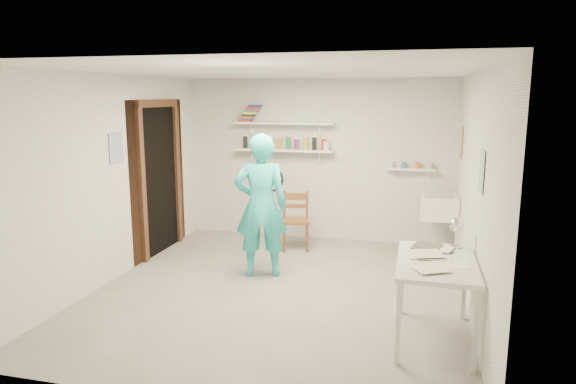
% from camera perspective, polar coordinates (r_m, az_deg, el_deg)
% --- Properties ---
extents(floor, '(4.00, 4.50, 0.02)m').
position_cam_1_polar(floor, '(5.87, -0.97, -10.93)').
color(floor, slate).
rests_on(floor, ground).
extents(ceiling, '(4.00, 4.50, 0.02)m').
position_cam_1_polar(ceiling, '(5.47, -1.05, 13.38)').
color(ceiling, silver).
rests_on(ceiling, wall_back).
extents(wall_back, '(4.00, 0.02, 2.40)m').
position_cam_1_polar(wall_back, '(7.72, 3.38, 3.57)').
color(wall_back, silver).
rests_on(wall_back, ground).
extents(wall_front, '(4.00, 0.02, 2.40)m').
position_cam_1_polar(wall_front, '(3.46, -10.85, -5.46)').
color(wall_front, silver).
rests_on(wall_front, ground).
extents(wall_left, '(0.02, 4.50, 2.40)m').
position_cam_1_polar(wall_left, '(6.36, -18.77, 1.50)').
color(wall_left, silver).
rests_on(wall_left, ground).
extents(wall_right, '(0.02, 4.50, 2.40)m').
position_cam_1_polar(wall_right, '(5.39, 20.10, -0.16)').
color(wall_right, silver).
rests_on(wall_right, ground).
extents(doorway_recess, '(0.02, 0.90, 2.00)m').
position_cam_1_polar(doorway_recess, '(7.28, -14.09, 1.24)').
color(doorway_recess, black).
rests_on(doorway_recess, wall_left).
extents(corridor_box, '(1.40, 1.50, 2.10)m').
position_cam_1_polar(corridor_box, '(7.63, -18.82, 1.79)').
color(corridor_box, brown).
rests_on(corridor_box, ground).
extents(door_lintel, '(0.06, 1.05, 0.10)m').
position_cam_1_polar(door_lintel, '(7.18, -14.33, 9.53)').
color(door_lintel, brown).
rests_on(door_lintel, wall_left).
extents(door_jamb_near, '(0.06, 0.10, 2.00)m').
position_cam_1_polar(door_jamb_near, '(6.84, -15.91, 0.56)').
color(door_jamb_near, brown).
rests_on(door_jamb_near, ground).
extents(door_jamb_far, '(0.06, 0.10, 2.00)m').
position_cam_1_polar(door_jamb_far, '(7.71, -12.21, 1.83)').
color(door_jamb_far, brown).
rests_on(door_jamb_far, ground).
extents(shelf_lower, '(1.50, 0.22, 0.03)m').
position_cam_1_polar(shelf_lower, '(7.69, -0.47, 4.68)').
color(shelf_lower, white).
rests_on(shelf_lower, wall_back).
extents(shelf_upper, '(1.50, 0.22, 0.03)m').
position_cam_1_polar(shelf_upper, '(7.66, -0.47, 7.66)').
color(shelf_upper, white).
rests_on(shelf_upper, wall_back).
extents(ledge_shelf, '(0.70, 0.14, 0.03)m').
position_cam_1_polar(ledge_shelf, '(7.51, 13.42, 2.48)').
color(ledge_shelf, white).
rests_on(ledge_shelf, wall_back).
extents(poster_left, '(0.01, 0.28, 0.36)m').
position_cam_1_polar(poster_left, '(6.35, -18.55, 4.68)').
color(poster_left, '#334C7F').
rests_on(poster_left, wall_left).
extents(poster_right_a, '(0.01, 0.34, 0.42)m').
position_cam_1_polar(poster_right_a, '(7.12, 18.68, 5.26)').
color(poster_right_a, '#995933').
rests_on(poster_right_a, wall_right).
extents(poster_right_b, '(0.01, 0.30, 0.38)m').
position_cam_1_polar(poster_right_b, '(4.80, 20.71, 2.18)').
color(poster_right_b, '#3F724C').
rests_on(poster_right_b, wall_right).
extents(belfast_sink, '(0.48, 0.60, 0.30)m').
position_cam_1_polar(belfast_sink, '(7.13, 16.42, -1.53)').
color(belfast_sink, white).
rests_on(belfast_sink, wall_right).
extents(man, '(0.72, 0.57, 1.72)m').
position_cam_1_polar(man, '(6.11, -3.02, -1.53)').
color(man, '#26C0BF').
rests_on(man, ground).
extents(wall_clock, '(0.31, 0.12, 0.31)m').
position_cam_1_polar(wall_clock, '(6.24, -1.92, 1.41)').
color(wall_clock, beige).
rests_on(wall_clock, man).
extents(wooden_chair, '(0.46, 0.44, 0.82)m').
position_cam_1_polar(wooden_chair, '(7.25, 0.86, -3.23)').
color(wooden_chair, brown).
rests_on(wooden_chair, ground).
extents(work_table, '(0.67, 1.11, 0.74)m').
position_cam_1_polar(work_table, '(4.81, 15.96, -11.51)').
color(work_table, silver).
rests_on(work_table, ground).
extents(desk_lamp, '(0.14, 0.14, 0.14)m').
position_cam_1_polar(desk_lamp, '(5.06, 18.24, -3.47)').
color(desk_lamp, silver).
rests_on(desk_lamp, work_table).
extents(spray_cans, '(1.32, 0.06, 0.17)m').
position_cam_1_polar(spray_cans, '(7.68, -0.47, 5.42)').
color(spray_cans, black).
rests_on(spray_cans, shelf_lower).
extents(book_stack, '(0.34, 0.14, 0.25)m').
position_cam_1_polar(book_stack, '(7.80, -4.22, 8.72)').
color(book_stack, red).
rests_on(book_stack, shelf_upper).
extents(ledge_pots, '(0.48, 0.07, 0.09)m').
position_cam_1_polar(ledge_pots, '(7.50, 13.44, 2.93)').
color(ledge_pots, silver).
rests_on(ledge_pots, ledge_shelf).
extents(papers, '(0.30, 0.22, 0.03)m').
position_cam_1_polar(papers, '(4.68, 16.20, -7.11)').
color(papers, silver).
rests_on(papers, work_table).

